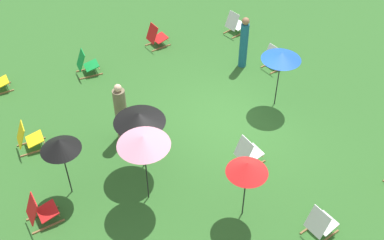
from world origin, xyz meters
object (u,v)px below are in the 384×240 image
at_px(umbrella_3, 282,56).
at_px(umbrella_0, 143,141).
at_px(deckchair_4, 248,153).
at_px(deckchair_7, 235,24).
at_px(deckchair_8, 28,138).
at_px(person_0, 121,114).
at_px(deckchair_3, 320,224).
at_px(deckchair_9, 156,37).
at_px(umbrella_4, 139,118).
at_px(person_1, 244,43).
at_px(umbrella_2, 247,168).
at_px(deckchair_6, 86,64).
at_px(deckchair_1, 274,58).
at_px(umbrella_1, 60,145).
at_px(deckchair_2, 40,211).

bearing_deg(umbrella_3, umbrella_0, 108.42).
bearing_deg(deckchair_4, deckchair_7, -33.73).
distance_m(deckchair_8, person_0, 2.53).
bearing_deg(deckchair_3, deckchair_9, -8.47).
xyz_separation_m(umbrella_4, person_1, (2.69, -4.59, -0.79)).
relative_size(umbrella_2, person_1, 0.97).
distance_m(umbrella_4, person_1, 5.38).
height_order(deckchair_6, deckchair_7, same).
bearing_deg(deckchair_1, person_0, 90.02).
bearing_deg(deckchair_9, deckchair_8, 113.98).
xyz_separation_m(deckchair_4, deckchair_6, (5.65, 2.48, 0.00)).
height_order(deckchair_6, deckchair_9, same).
bearing_deg(umbrella_4, umbrella_3, -82.63).
distance_m(umbrella_1, person_1, 7.05).
height_order(deckchair_1, umbrella_3, umbrella_3).
bearing_deg(deckchair_8, person_0, -105.61).
bearing_deg(umbrella_4, deckchair_3, -143.90).
height_order(umbrella_4, person_1, umbrella_4).
bearing_deg(deckchair_2, deckchair_9, -47.68).
height_order(deckchair_8, umbrella_0, umbrella_0).
relative_size(deckchair_4, deckchair_9, 1.00).
height_order(deckchair_9, umbrella_1, umbrella_1).
height_order(deckchair_2, umbrella_2, umbrella_2).
relative_size(deckchair_2, deckchair_8, 1.00).
height_order(deckchair_3, umbrella_0, umbrella_0).
height_order(deckchair_1, deckchair_4, same).
relative_size(deckchair_1, umbrella_0, 0.41).
bearing_deg(deckchair_7, deckchair_8, 94.44).
xyz_separation_m(deckchair_6, person_1, (-1.86, -4.65, 0.49)).
relative_size(deckchair_3, deckchair_4, 1.00).
bearing_deg(umbrella_1, umbrella_3, -84.91).
relative_size(deckchair_9, person_0, 0.46).
distance_m(umbrella_4, person_0, 1.49).
bearing_deg(person_1, deckchair_1, -116.36).
xyz_separation_m(deckchair_6, deckchair_9, (0.48, -2.62, 0.00)).
bearing_deg(person_1, deckchair_2, 121.06).
bearing_deg(deckchair_3, deckchair_1, -34.57).
relative_size(deckchair_4, person_0, 0.46).
distance_m(deckchair_4, umbrella_3, 2.92).
bearing_deg(deckchair_6, deckchair_3, -158.27).
relative_size(deckchair_3, person_0, 0.46).
height_order(umbrella_3, umbrella_4, umbrella_3).
bearing_deg(person_0, umbrella_4, 54.75).
relative_size(deckchair_1, deckchair_7, 0.98).
height_order(deckchair_1, deckchair_8, same).
distance_m(deckchair_7, deckchair_9, 2.88).
bearing_deg(umbrella_2, deckchair_1, -40.99).
relative_size(umbrella_2, umbrella_4, 0.96).
bearing_deg(person_0, deckchair_6, -128.67).
xyz_separation_m(umbrella_0, umbrella_2, (-1.43, -1.76, -0.33)).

